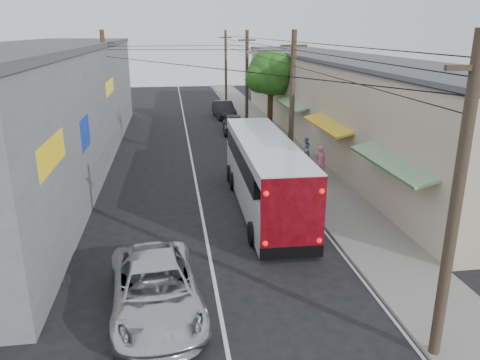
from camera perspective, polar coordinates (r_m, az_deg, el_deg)
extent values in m
plane|color=black|center=(13.78, -2.11, -17.45)|extent=(120.00, 120.00, 0.00)
cube|color=slate|center=(33.08, 5.27, 3.90)|extent=(3.00, 80.00, 0.12)
cube|color=#B7AD92|center=(35.70, 11.78, 9.44)|extent=(6.00, 40.00, 6.00)
cube|color=#4C4C51|center=(35.40, 12.10, 14.40)|extent=(6.20, 40.00, 0.30)
cube|color=#17691E|center=(19.99, 18.26, 2.25)|extent=(1.39, 6.00, 0.46)
cube|color=orange|center=(27.18, 10.87, 6.76)|extent=(1.39, 6.00, 0.46)
cube|color=#17691E|center=(34.73, 6.57, 9.30)|extent=(1.39, 6.00, 0.46)
cube|color=orange|center=(42.44, 3.79, 10.90)|extent=(1.39, 6.00, 0.46)
cube|color=#17691E|center=(50.24, 1.85, 11.99)|extent=(1.39, 6.00, 0.46)
cube|color=gray|center=(30.43, -22.48, 8.04)|extent=(7.00, 36.00, 7.00)
cube|color=#4C4C51|center=(30.12, -23.30, 14.78)|extent=(7.20, 36.00, 0.30)
cube|color=yellow|center=(16.13, -22.12, 3.03)|extent=(0.12, 3.50, 1.00)
cube|color=#1433A5|center=(21.98, -18.49, 5.46)|extent=(0.12, 2.20, 1.40)
cube|color=yellow|center=(31.63, -15.69, 10.87)|extent=(0.12, 4.00, 0.90)
cylinder|color=#473828|center=(11.86, 24.73, -3.35)|extent=(0.28, 0.28, 8.00)
cube|color=#473828|center=(11.21, 26.87, 12.12)|extent=(1.40, 0.12, 0.12)
cylinder|color=#473828|center=(25.33, 6.34, 8.70)|extent=(0.28, 0.28, 8.00)
cube|color=#473828|center=(25.03, 6.59, 15.95)|extent=(1.40, 0.12, 0.12)
cylinder|color=#473828|center=(39.91, 0.84, 12.09)|extent=(0.28, 0.28, 8.00)
cube|color=#473828|center=(39.72, 0.87, 16.69)|extent=(1.40, 0.12, 0.12)
cylinder|color=#473828|center=(54.71, -1.74, 13.62)|extent=(0.28, 0.28, 8.00)
cube|color=#473828|center=(54.58, -1.77, 16.97)|extent=(1.40, 0.12, 0.12)
cylinder|color=#473828|center=(31.70, -15.88, 9.96)|extent=(0.28, 0.28, 8.00)
cube|color=#473828|center=(31.47, -16.39, 15.73)|extent=(1.40, 0.12, 0.12)
cylinder|color=#59595E|center=(24.78, 4.02, 15.54)|extent=(2.20, 0.10, 0.10)
cube|color=#59595E|center=(24.58, 1.42, 15.33)|extent=(0.50, 0.18, 0.12)
cylinder|color=#3F2B19|center=(38.50, 3.69, 8.85)|extent=(0.44, 0.44, 4.00)
sphere|color=#1B5316|center=(38.17, 3.78, 13.00)|extent=(3.60, 3.60, 3.60)
sphere|color=#1B5316|center=(39.03, 5.04, 12.19)|extent=(2.60, 2.60, 2.60)
sphere|color=#1B5316|center=(37.64, 2.52, 12.34)|extent=(2.40, 2.40, 2.40)
sphere|color=#1B5316|center=(37.25, 4.74, 13.48)|extent=(2.20, 2.20, 2.20)
sphere|color=#1B5316|center=(38.97, 3.06, 13.41)|extent=(2.00, 2.00, 2.00)
cube|color=silver|center=(21.73, 2.97, -0.71)|extent=(2.51, 11.15, 1.76)
cube|color=black|center=(21.79, 2.81, 2.91)|extent=(2.50, 9.30, 0.93)
cube|color=silver|center=(21.19, 3.06, 4.28)|extent=(2.51, 11.15, 0.46)
cube|color=maroon|center=(16.34, 6.49, -4.23)|extent=(2.30, 0.12, 2.69)
cube|color=black|center=(16.93, 6.32, -8.74)|extent=(2.32, 0.13, 0.46)
sphere|color=red|center=(16.53, 3.08, -7.73)|extent=(0.20, 0.20, 0.20)
sphere|color=red|center=(16.97, 9.61, -7.27)|extent=(0.20, 0.20, 0.20)
sphere|color=red|center=(15.82, 3.19, -1.66)|extent=(0.20, 0.20, 0.20)
sphere|color=red|center=(16.28, 9.94, -1.35)|extent=(0.20, 0.20, 0.20)
cylinder|color=black|center=(18.19, 1.51, -6.52)|extent=(0.29, 0.93, 0.93)
cylinder|color=black|center=(18.66, 8.60, -6.07)|extent=(0.29, 0.93, 0.93)
cylinder|color=black|center=(24.37, -0.89, -0.11)|extent=(0.29, 0.93, 0.93)
cylinder|color=black|center=(24.72, 4.45, 0.10)|extent=(0.29, 0.93, 0.93)
cylinder|color=black|center=(25.69, -1.24, 0.83)|extent=(0.29, 0.93, 0.93)
cylinder|color=black|center=(26.02, 3.84, 1.02)|extent=(0.29, 0.93, 0.93)
imported|color=silver|center=(14.17, -10.23, -12.96)|extent=(3.08, 5.76, 1.54)
imported|color=#9FA0A7|center=(30.06, 2.91, 4.00)|extent=(2.79, 5.74, 1.61)
imported|color=#27272C|center=(38.22, -0.78, 6.85)|extent=(2.01, 4.30, 1.42)
imported|color=black|center=(45.09, -1.99, 8.59)|extent=(1.98, 4.76, 1.53)
imported|color=pink|center=(26.22, 9.71, 2.23)|extent=(0.72, 0.52, 1.83)
imported|color=#96B4DA|center=(29.88, 8.01, 3.83)|extent=(0.71, 0.56, 1.43)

